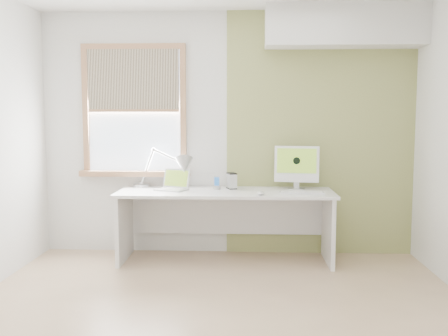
# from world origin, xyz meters

# --- Properties ---
(room) EXTENTS (4.04, 3.54, 2.64)m
(room) POSITION_xyz_m (0.00, 0.00, 1.30)
(room) COLOR tan
(room) RESTS_ON ground
(accent_wall) EXTENTS (2.00, 0.02, 2.60)m
(accent_wall) POSITION_xyz_m (1.00, 1.74, 1.30)
(accent_wall) COLOR #899052
(accent_wall) RESTS_ON room
(soffit) EXTENTS (1.60, 0.40, 0.42)m
(soffit) POSITION_xyz_m (1.20, 1.57, 2.40)
(soffit) COLOR white
(soffit) RESTS_ON room
(window) EXTENTS (1.20, 0.14, 1.42)m
(window) POSITION_xyz_m (-1.00, 1.71, 1.54)
(window) COLOR #A16F4B
(window) RESTS_ON room
(desk) EXTENTS (2.20, 0.70, 0.73)m
(desk) POSITION_xyz_m (-0.00, 1.44, 0.53)
(desk) COLOR white
(desk) RESTS_ON room
(desk_lamp) EXTENTS (0.71, 0.43, 0.43)m
(desk_lamp) POSITION_xyz_m (-0.53, 1.53, 0.95)
(desk_lamp) COLOR #B7BABC
(desk_lamp) RESTS_ON desk
(laptop) EXTENTS (0.38, 0.34, 0.21)m
(laptop) POSITION_xyz_m (-0.54, 1.44, 0.78)
(laptop) COLOR #B7BABC
(laptop) RESTS_ON desk
(phone_dock) EXTENTS (0.08, 0.08, 0.14)m
(phone_dock) POSITION_xyz_m (-0.10, 1.50, 0.77)
(phone_dock) COLOR #B7BABC
(phone_dock) RESTS_ON desk
(external_drive) EXTENTS (0.12, 0.15, 0.17)m
(external_drive) POSITION_xyz_m (0.06, 1.54, 0.81)
(external_drive) COLOR #B7BABC
(external_drive) RESTS_ON desk
(imac) EXTENTS (0.47, 0.18, 0.45)m
(imac) POSITION_xyz_m (0.74, 1.54, 0.98)
(imac) COLOR #B7BABC
(imac) RESTS_ON desk
(keyboard) EXTENTS (0.44, 0.13, 0.02)m
(keyboard) POSITION_xyz_m (0.76, 1.25, 0.74)
(keyboard) COLOR white
(keyboard) RESTS_ON desk
(mouse) EXTENTS (0.09, 0.13, 0.03)m
(mouse) POSITION_xyz_m (0.35, 1.14, 0.75)
(mouse) COLOR white
(mouse) RESTS_ON desk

